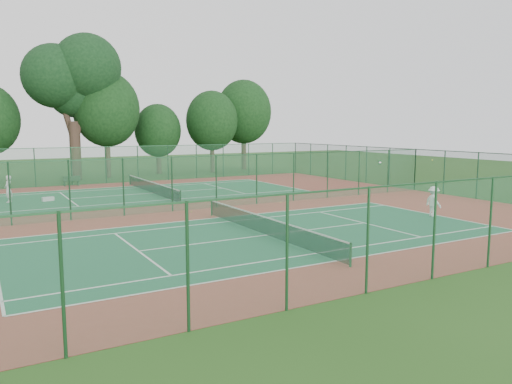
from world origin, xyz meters
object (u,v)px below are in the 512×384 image
at_px(bench, 71,181).
at_px(kit_bag, 48,199).
at_px(player_near, 433,201).
at_px(player_far, 8,189).
at_px(big_tree, 73,76).

relative_size(bench, kit_bag, 1.84).
relative_size(player_near, player_far, 0.94).
bearing_deg(bench, player_near, -59.33).
bearing_deg(player_near, kit_bag, 54.24).
bearing_deg(big_tree, kit_bag, -107.52).
relative_size(player_near, big_tree, 0.12).
bearing_deg(player_near, player_far, 56.72).
relative_size(player_far, kit_bag, 2.38).
relative_size(bench, big_tree, 0.10).
xyz_separation_m(player_far, big_tree, (7.11, 14.00, 9.33)).
bearing_deg(bench, player_far, -124.78).
bearing_deg(big_tree, bench, -104.69).
bearing_deg(bench, kit_bag, -109.73).
bearing_deg(player_near, bench, 38.47).
bearing_deg(kit_bag, player_near, -56.26).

